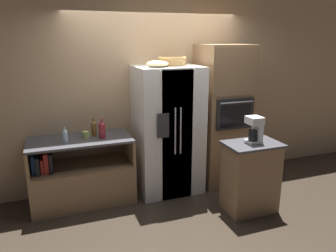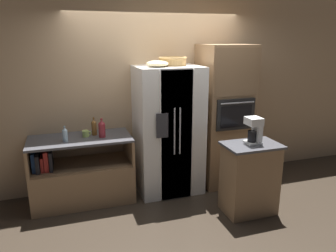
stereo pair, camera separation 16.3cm
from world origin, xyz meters
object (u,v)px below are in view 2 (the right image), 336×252
bottle_tall (102,129)px  coffee_maker (255,129)px  bottle_short (65,134)px  bottle_wide (94,127)px  mug (86,134)px  wicker_basket (173,61)px  wall_oven (224,116)px  fruit_bowl (157,64)px  refrigerator (168,130)px

bottle_tall → coffee_maker: size_ratio=0.78×
coffee_maker → bottle_tall: bearing=152.9°
bottle_tall → bottle_short: (-0.47, -0.03, -0.03)m
coffee_maker → bottle_wide: bearing=150.6°
coffee_maker → mug: bearing=153.3°
bottle_short → bottle_tall: bearing=3.9°
wicker_basket → coffee_maker: (0.71, -1.00, -0.77)m
wall_oven → fruit_bowl: wall_oven is taller
bottle_tall → bottle_wide: (-0.09, 0.14, -0.01)m
refrigerator → fruit_bowl: bearing=-158.7°
mug → fruit_bowl: bearing=-7.7°
bottle_tall → mug: bearing=157.3°
wicker_basket → bottle_short: 1.73m
refrigerator → fruit_bowl: (-0.18, -0.07, 0.94)m
bottle_wide → coffee_maker: (1.82, -1.02, 0.09)m
bottle_tall → wicker_basket: bearing=6.4°
mug → coffee_maker: size_ratio=0.36×
refrigerator → coffee_maker: bearing=-48.6°
mug → bottle_wide: bearing=23.8°
wicker_basket → coffee_maker: 1.45m
bottle_wide → fruit_bowl: bearing=-12.1°
bottle_short → coffee_maker: coffee_maker is taller
fruit_bowl → coffee_maker: size_ratio=0.91×
bottle_short → mug: 0.29m
refrigerator → wicker_basket: size_ratio=4.60×
bottle_tall → bottle_wide: bottle_tall is taller
bottle_short → coffee_maker: (2.20, -0.86, 0.10)m
bottle_wide → coffee_maker: 2.09m
bottle_short → bottle_wide: (0.38, 0.17, 0.02)m
refrigerator → bottle_short: (-1.39, -0.06, 0.09)m
wall_oven → wicker_basket: size_ratio=5.31×
fruit_bowl → refrigerator: bearing=21.3°
wicker_basket → fruit_bowl: wicker_basket is taller
refrigerator → bottle_tall: bearing=-178.4°
wall_oven → bottle_wide: (-1.89, 0.09, -0.04)m
bottle_short → mug: bearing=24.0°
wicker_basket → fruit_bowl: 0.31m
bottle_tall → mug: 0.23m
fruit_bowl → bottle_short: 1.49m
fruit_bowl → mug: size_ratio=2.55×
wall_oven → bottle_short: 2.27m
mug → bottle_short: bearing=-156.0°
refrigerator → wall_oven: size_ratio=0.87×
bottle_wide → mug: bottle_wide is taller
fruit_bowl → mug: bearing=172.3°
mug → refrigerator: bearing=-3.0°
fruit_bowl → bottle_short: bearing=179.5°
mug → bottle_tall: bearing=-22.7°
wicker_basket → bottle_tall: 1.33m
wall_oven → mug: size_ratio=17.82×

